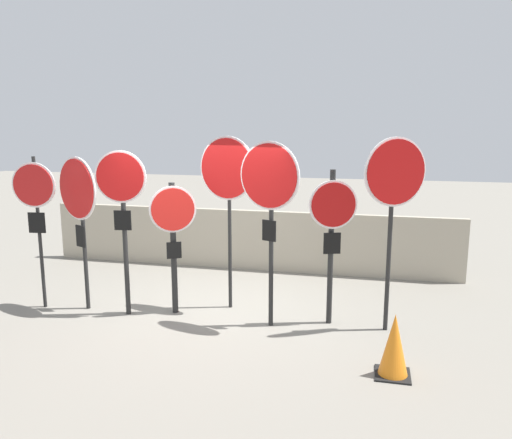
{
  "coord_description": "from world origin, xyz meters",
  "views": [
    {
      "loc": [
        2.33,
        -6.78,
        2.78
      ],
      "look_at": [
        0.75,
        0.0,
        1.47
      ],
      "focal_mm": 35.0,
      "sensor_mm": 36.0,
      "label": 1
    }
  ],
  "objects_px": {
    "stop_sign_5": "(269,191)",
    "traffic_cone_0": "(394,345)",
    "stop_sign_7": "(395,186)",
    "stop_sign_4": "(227,178)",
    "stop_sign_2": "(122,198)",
    "stop_sign_6": "(332,223)",
    "stop_sign_3": "(173,227)",
    "stop_sign_0": "(35,199)",
    "stop_sign_1": "(78,199)"
  },
  "relations": [
    {
      "from": "stop_sign_5",
      "to": "traffic_cone_0",
      "type": "relative_size",
      "value": 3.54
    },
    {
      "from": "stop_sign_7",
      "to": "stop_sign_4",
      "type": "bearing_deg",
      "value": 140.93
    },
    {
      "from": "stop_sign_2",
      "to": "stop_sign_6",
      "type": "relative_size",
      "value": 1.11
    },
    {
      "from": "stop_sign_3",
      "to": "stop_sign_5",
      "type": "distance_m",
      "value": 1.59
    },
    {
      "from": "stop_sign_0",
      "to": "traffic_cone_0",
      "type": "height_order",
      "value": "stop_sign_0"
    },
    {
      "from": "stop_sign_2",
      "to": "stop_sign_5",
      "type": "height_order",
      "value": "stop_sign_5"
    },
    {
      "from": "stop_sign_3",
      "to": "traffic_cone_0",
      "type": "height_order",
      "value": "stop_sign_3"
    },
    {
      "from": "stop_sign_6",
      "to": "stop_sign_3",
      "type": "bearing_deg",
      "value": 164.12
    },
    {
      "from": "stop_sign_6",
      "to": "stop_sign_2",
      "type": "bearing_deg",
      "value": 167.9
    },
    {
      "from": "stop_sign_0",
      "to": "stop_sign_5",
      "type": "height_order",
      "value": "stop_sign_5"
    },
    {
      "from": "stop_sign_1",
      "to": "stop_sign_7",
      "type": "xyz_separation_m",
      "value": [
        4.5,
        0.2,
        0.28
      ]
    },
    {
      "from": "stop_sign_7",
      "to": "stop_sign_1",
      "type": "bearing_deg",
      "value": 151.87
    },
    {
      "from": "stop_sign_1",
      "to": "stop_sign_4",
      "type": "relative_size",
      "value": 0.89
    },
    {
      "from": "stop_sign_1",
      "to": "stop_sign_3",
      "type": "distance_m",
      "value": 1.48
    },
    {
      "from": "stop_sign_6",
      "to": "stop_sign_7",
      "type": "distance_m",
      "value": 0.96
    },
    {
      "from": "stop_sign_3",
      "to": "stop_sign_6",
      "type": "xyz_separation_m",
      "value": [
        2.29,
        0.11,
        0.14
      ]
    },
    {
      "from": "stop_sign_4",
      "to": "stop_sign_7",
      "type": "distance_m",
      "value": 2.39
    },
    {
      "from": "stop_sign_7",
      "to": "traffic_cone_0",
      "type": "relative_size",
      "value": 3.62
    },
    {
      "from": "stop_sign_4",
      "to": "traffic_cone_0",
      "type": "bearing_deg",
      "value": -17.27
    },
    {
      "from": "stop_sign_7",
      "to": "stop_sign_5",
      "type": "bearing_deg",
      "value": 156.64
    },
    {
      "from": "stop_sign_2",
      "to": "traffic_cone_0",
      "type": "xyz_separation_m",
      "value": [
        3.79,
        -1.0,
        -1.41
      ]
    },
    {
      "from": "stop_sign_3",
      "to": "stop_sign_4",
      "type": "height_order",
      "value": "stop_sign_4"
    },
    {
      "from": "stop_sign_4",
      "to": "traffic_cone_0",
      "type": "relative_size",
      "value": 3.61
    },
    {
      "from": "stop_sign_2",
      "to": "stop_sign_3",
      "type": "height_order",
      "value": "stop_sign_2"
    },
    {
      "from": "stop_sign_1",
      "to": "stop_sign_5",
      "type": "bearing_deg",
      "value": 25.98
    },
    {
      "from": "stop_sign_0",
      "to": "traffic_cone_0",
      "type": "bearing_deg",
      "value": -17.38
    },
    {
      "from": "stop_sign_0",
      "to": "stop_sign_2",
      "type": "bearing_deg",
      "value": -5.6
    },
    {
      "from": "stop_sign_2",
      "to": "stop_sign_7",
      "type": "height_order",
      "value": "stop_sign_7"
    },
    {
      "from": "stop_sign_1",
      "to": "stop_sign_2",
      "type": "distance_m",
      "value": 0.75
    },
    {
      "from": "stop_sign_1",
      "to": "stop_sign_2",
      "type": "relative_size",
      "value": 0.96
    },
    {
      "from": "stop_sign_3",
      "to": "traffic_cone_0",
      "type": "xyz_separation_m",
      "value": [
        3.12,
        -1.23,
        -0.96
      ]
    },
    {
      "from": "stop_sign_5",
      "to": "stop_sign_4",
      "type": "bearing_deg",
      "value": 163.51
    },
    {
      "from": "stop_sign_1",
      "to": "traffic_cone_0",
      "type": "height_order",
      "value": "stop_sign_1"
    },
    {
      "from": "stop_sign_1",
      "to": "stop_sign_6",
      "type": "distance_m",
      "value": 3.73
    },
    {
      "from": "stop_sign_0",
      "to": "stop_sign_4",
      "type": "distance_m",
      "value": 2.88
    },
    {
      "from": "stop_sign_0",
      "to": "stop_sign_1",
      "type": "xyz_separation_m",
      "value": [
        0.66,
        0.09,
        0.01
      ]
    },
    {
      "from": "stop_sign_1",
      "to": "stop_sign_4",
      "type": "distance_m",
      "value": 2.22
    },
    {
      "from": "stop_sign_1",
      "to": "stop_sign_6",
      "type": "height_order",
      "value": "stop_sign_1"
    },
    {
      "from": "stop_sign_5",
      "to": "stop_sign_6",
      "type": "height_order",
      "value": "stop_sign_5"
    },
    {
      "from": "stop_sign_5",
      "to": "stop_sign_7",
      "type": "bearing_deg",
      "value": 27.49
    },
    {
      "from": "stop_sign_4",
      "to": "stop_sign_5",
      "type": "distance_m",
      "value": 0.94
    },
    {
      "from": "stop_sign_0",
      "to": "stop_sign_7",
      "type": "height_order",
      "value": "stop_sign_7"
    },
    {
      "from": "stop_sign_0",
      "to": "stop_sign_5",
      "type": "bearing_deg",
      "value": -5.42
    },
    {
      "from": "stop_sign_0",
      "to": "stop_sign_7",
      "type": "distance_m",
      "value": 5.18
    },
    {
      "from": "stop_sign_5",
      "to": "stop_sign_6",
      "type": "xyz_separation_m",
      "value": [
        0.82,
        0.28,
        -0.46
      ]
    },
    {
      "from": "stop_sign_3",
      "to": "stop_sign_1",
      "type": "bearing_deg",
      "value": 158.02
    },
    {
      "from": "stop_sign_1",
      "to": "traffic_cone_0",
      "type": "xyz_separation_m",
      "value": [
        4.53,
        -1.06,
        -1.36
      ]
    },
    {
      "from": "stop_sign_5",
      "to": "stop_sign_6",
      "type": "bearing_deg",
      "value": 39.03
    },
    {
      "from": "stop_sign_0",
      "to": "stop_sign_6",
      "type": "bearing_deg",
      "value": -2.0
    },
    {
      "from": "stop_sign_0",
      "to": "stop_sign_4",
      "type": "height_order",
      "value": "stop_sign_4"
    }
  ]
}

